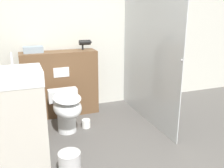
# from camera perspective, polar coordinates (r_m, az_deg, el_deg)

# --- Properties ---
(wall_back) EXTENTS (8.00, 0.06, 2.50)m
(wall_back) POSITION_cam_1_polar(r_m,az_deg,el_deg) (4.00, -6.69, 12.21)
(wall_back) COLOR silver
(wall_back) RESTS_ON ground_plane
(partition_panel) EXTENTS (1.10, 0.33, 0.97)m
(partition_panel) POSITION_cam_1_polar(r_m,az_deg,el_deg) (3.82, -11.72, 0.08)
(partition_panel) COLOR brown
(partition_panel) RESTS_ON ground_plane
(shower_glass) EXTENTS (0.04, 1.62, 2.13)m
(shower_glass) POSITION_cam_1_polar(r_m,az_deg,el_deg) (3.50, 8.26, 8.41)
(shower_glass) COLOR silver
(shower_glass) RESTS_ON ground_plane
(toilet) EXTENTS (0.39, 0.65, 0.52)m
(toilet) POSITION_cam_1_polar(r_m,az_deg,el_deg) (3.26, -10.33, -5.48)
(toilet) COLOR white
(toilet) RESTS_ON ground_plane
(sink_vanity) EXTENTS (0.52, 0.44, 1.17)m
(sink_vanity) POSITION_cam_1_polar(r_m,az_deg,el_deg) (2.64, -20.60, -7.66)
(sink_vanity) COLOR beige
(sink_vanity) RESTS_ON ground_plane
(hair_drier) EXTENTS (0.20, 0.08, 0.15)m
(hair_drier) POSITION_cam_1_polar(r_m,az_deg,el_deg) (3.82, -6.13, 9.38)
(hair_drier) COLOR black
(hair_drier) RESTS_ON partition_panel
(folded_towel) EXTENTS (0.27, 0.16, 0.09)m
(folded_towel) POSITION_cam_1_polar(r_m,az_deg,el_deg) (3.69, -17.57, 7.51)
(folded_towel) COLOR #8C9EAD
(folded_towel) RESTS_ON partition_panel
(spare_toilet_roll) EXTENTS (0.12, 0.12, 0.11)m
(spare_toilet_roll) POSITION_cam_1_polar(r_m,az_deg,el_deg) (3.48, -5.94, -8.97)
(spare_toilet_roll) COLOR white
(spare_toilet_roll) RESTS_ON ground_plane
(waste_bin) EXTENTS (0.22, 0.22, 0.27)m
(waste_bin) POSITION_cam_1_polar(r_m,az_deg,el_deg) (2.53, -9.61, -17.80)
(waste_bin) COLOR silver
(waste_bin) RESTS_ON ground_plane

